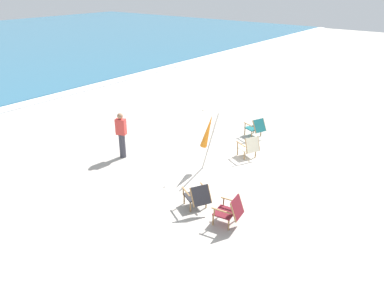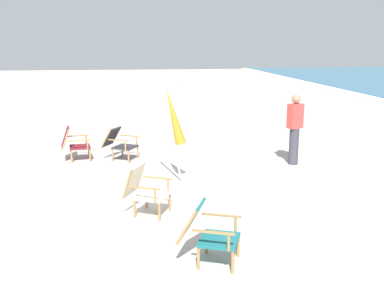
{
  "view_description": "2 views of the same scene",
  "coord_description": "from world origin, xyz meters",
  "views": [
    {
      "loc": [
        -9.2,
        -5.18,
        5.78
      ],
      "look_at": [
        -0.03,
        2.04,
        0.6
      ],
      "focal_mm": 35.0,
      "sensor_mm": 36.0,
      "label": 1
    },
    {
      "loc": [
        8.43,
        0.45,
        2.77
      ],
      "look_at": [
        -0.29,
        1.57,
        0.79
      ],
      "focal_mm": 42.0,
      "sensor_mm": 36.0,
      "label": 2
    }
  ],
  "objects": [
    {
      "name": "person_near_chairs",
      "position": [
        -1.34,
        4.1,
        0.84
      ],
      "size": [
        0.31,
        0.39,
        1.63
      ],
      "color": "#383842",
      "rests_on": "ground"
    },
    {
      "name": "umbrella_furled_orange",
      "position": [
        -0.27,
        1.2,
        1.35
      ],
      "size": [
        0.32,
        0.64,
        2.07
      ],
      "color": "#B7B2A8",
      "rests_on": "ground"
    },
    {
      "name": "beach_chair_mid_center",
      "position": [
        -2.32,
        0.04,
        0.42
      ],
      "size": [
        0.87,
        0.95,
        0.77
      ],
      "color": "#28282D",
      "rests_on": "ground"
    },
    {
      "name": "ground_plane",
      "position": [
        0.0,
        0.0,
        0.0
      ],
      "size": [
        80.0,
        80.0,
        0.0
      ],
      "primitive_type": "plane",
      "color": "#B2AAA0"
    },
    {
      "name": "beach_chair_back_right",
      "position": [
        3.14,
        1.32,
        0.42
      ],
      "size": [
        0.81,
        0.91,
        0.79
      ],
      "color": "#196066",
      "rests_on": "ground"
    },
    {
      "name": "beach_chair_front_left",
      "position": [
        1.33,
        0.57,
        0.43
      ],
      "size": [
        0.81,
        0.85,
        0.82
      ],
      "color": "beige",
      "rests_on": "ground"
    },
    {
      "name": "beach_chair_front_right",
      "position": [
        -2.37,
        -1.04,
        0.43
      ],
      "size": [
        0.67,
        0.76,
        0.82
      ],
      "color": "maroon",
      "rests_on": "ground"
    }
  ]
}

